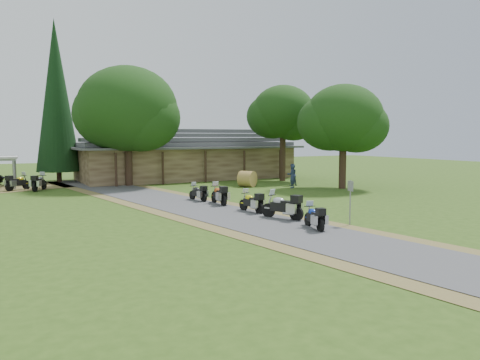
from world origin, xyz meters
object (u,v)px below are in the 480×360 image
motorcycle_row_d (219,194)px  hay_bale (247,179)px  lodge (186,153)px  motorcycle_carport_b (39,182)px  motorcycle_row_c (251,201)px  motorcycle_row_b (282,205)px  motorcycle_carport_a (18,182)px  motorcycle_row_e (198,192)px  motorcycle_row_a (314,216)px

motorcycle_row_d → hay_bale: size_ratio=1.48×
lodge → motorcycle_carport_b: 14.57m
motorcycle_row_c → hay_bale: 12.89m
motorcycle_row_c → motorcycle_carport_b: (-9.06, 16.61, 0.06)m
motorcycle_row_b → motorcycle_row_d: motorcycle_row_b is taller
motorcycle_row_c → motorcycle_row_d: 3.47m
lodge → motorcycle_row_b: 24.02m
motorcycle_row_d → motorcycle_row_b: bearing=-170.5°
motorcycle_carport_b → lodge: bearing=-43.1°
hay_bale → lodge: bearing=98.3°
motorcycle_row_c → motorcycle_carport_b: size_ratio=0.91×
motorcycle_row_d → hay_bale: 10.16m
lodge → motorcycle_carport_a: lodge is taller
motorcycle_carport_a → lodge: bearing=-25.2°
motorcycle_row_e → motorcycle_carport_a: bearing=29.7°
motorcycle_row_e → motorcycle_carport_b: bearing=27.8°
lodge → motorcycle_row_a: bearing=-99.9°
motorcycle_row_c → motorcycle_row_d: size_ratio=0.94×
lodge → motorcycle_row_b: size_ratio=10.21×
motorcycle_row_c → motorcycle_carport_b: motorcycle_carport_b is taller
motorcycle_row_e → hay_bale: size_ratio=1.30×
motorcycle_row_c → motorcycle_row_e: (-0.76, 5.51, -0.04)m
motorcycle_carport_b → hay_bale: (15.20, -5.28, -0.03)m
motorcycle_row_a → motorcycle_carport_b: (-9.20, 21.95, 0.09)m
lodge → motorcycle_row_e: lodge is taller
motorcycle_row_b → hay_bale: bearing=-46.1°
lodge → hay_bale: lodge is taller
motorcycle_row_e → motorcycle_carport_a: 15.52m
motorcycle_carport_a → hay_bale: bearing=-58.3°
motorcycle_carport_a → hay_bale: 17.77m
lodge → motorcycle_row_c: lodge is taller
hay_bale → motorcycle_carport_a: bearing=159.3°
motorcycle_row_c → motorcycle_carport_a: 20.49m
motorcycle_carport_b → hay_bale: bearing=-79.8°
motorcycle_row_e → motorcycle_row_a: bearing=175.7°
hay_bale → motorcycle_row_b: bearing=-112.8°
motorcycle_carport_a → motorcycle_row_b: bearing=-99.6°
motorcycle_row_e → motorcycle_row_b: bearing=178.3°
motorcycle_row_b → motorcycle_carport_b: size_ratio=1.05×
motorcycle_row_d → hay_bale: bearing=-35.1°
motorcycle_row_c → motorcycle_row_e: 5.56m
motorcycle_carport_a → motorcycle_carport_b: size_ratio=0.99×
motorcycle_row_c → motorcycle_carport_a: motorcycle_carport_a is taller
motorcycle_row_b → lodge: bearing=-34.0°
motorcycle_row_a → motorcycle_row_c: bearing=15.4°
lodge → motorcycle_carport_a: 15.68m
lodge → motorcycle_row_b: bearing=-100.7°
motorcycle_row_c → motorcycle_row_d: bearing=-2.4°
hay_bale → motorcycle_row_e: bearing=-139.9°
motorcycle_row_c → motorcycle_row_d: motorcycle_row_d is taller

